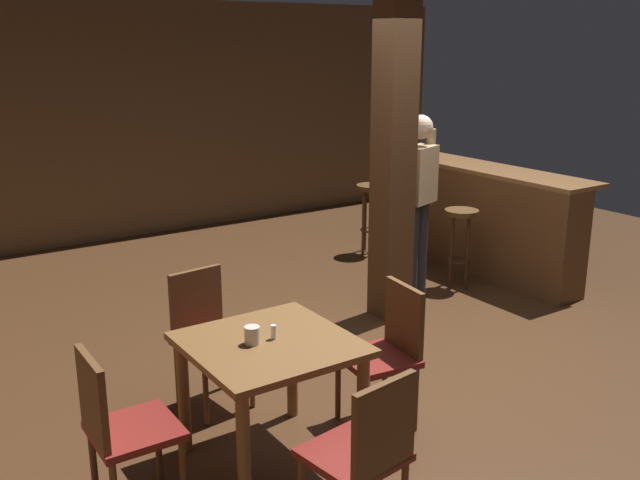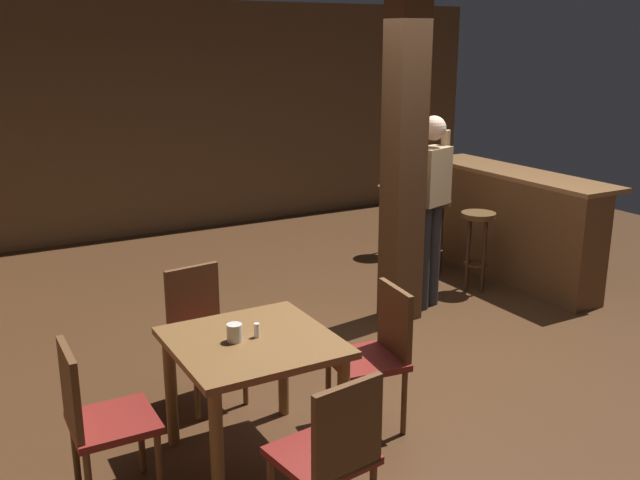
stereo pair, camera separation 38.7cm
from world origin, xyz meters
name	(u,v)px [view 1 (the left image)]	position (x,y,z in m)	size (l,w,h in m)	color
ground_plane	(412,349)	(0.00, 0.00, 0.00)	(10.80, 10.80, 0.00)	#422816
wall_back	(176,118)	(0.00, 4.50, 1.40)	(8.00, 0.10, 2.80)	brown
pillar	(393,157)	(0.33, 0.69, 1.40)	(0.28, 0.28, 2.80)	#4C301C
dining_table	(270,363)	(-1.68, -0.71, 0.61)	(0.88, 0.88, 0.74)	brown
chair_south	(365,451)	(-1.67, -1.57, 0.51)	(0.47, 0.47, 0.89)	maroon
chair_north	(207,331)	(-1.68, 0.12, 0.51)	(0.47, 0.47, 0.89)	maroon
chair_east	(388,348)	(-0.86, -0.74, 0.51)	(0.46, 0.46, 0.89)	maroon
chair_west	(119,425)	(-2.54, -0.71, 0.51)	(0.42, 0.42, 0.89)	maroon
napkin_cup	(252,335)	(-1.77, -0.68, 0.79)	(0.09, 0.09, 0.10)	beige
salt_shaker	(274,332)	(-1.64, -0.69, 0.78)	(0.03, 0.03, 0.08)	silver
standing_person	(418,197)	(0.69, 0.76, 1.00)	(0.47, 0.30, 1.72)	tan
bar_counter	(485,220)	(1.90, 1.07, 0.55)	(0.56, 2.26, 1.08)	brown
bar_stool_near	(461,230)	(1.36, 0.88, 0.57)	(0.33, 0.33, 0.77)	#4C3319
bar_stool_mid	(415,217)	(1.31, 1.48, 0.58)	(0.34, 0.34, 0.78)	#4C3319
bar_stool_far	(372,202)	(1.35, 2.27, 0.58)	(0.34, 0.34, 0.78)	#4C3319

